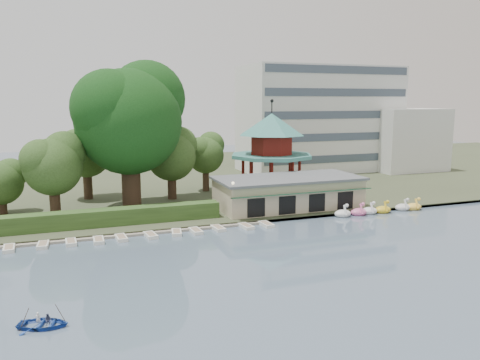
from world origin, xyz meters
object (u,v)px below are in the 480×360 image
boathouse (288,192)px  pavilion (271,145)px  big_tree (130,114)px  rowboat_with_passengers (43,320)px  dock (116,235)px

boathouse → pavilion: size_ratio=1.38×
big_tree → rowboat_with_passengers: 33.42m
boathouse → big_tree: big_tree is taller
dock → pavilion: size_ratio=2.52×
rowboat_with_passengers → big_tree: bearing=72.8°
dock → boathouse: 22.62m
dock → rowboat_with_passengers: (-6.09, -18.85, 0.33)m
dock → boathouse: size_ratio=1.83×
dock → rowboat_with_passengers: rowboat_with_passengers is taller
pavilion → big_tree: size_ratio=0.72×
rowboat_with_passengers → boathouse: bearing=40.1°
boathouse → dock: bearing=-167.8°
dock → big_tree: size_ratio=1.82×
boathouse → pavilion: pavilion is taller
dock → pavilion: 29.14m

